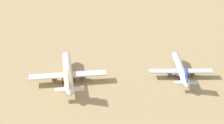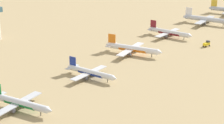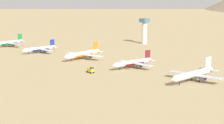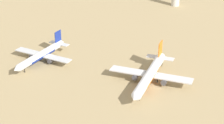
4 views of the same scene
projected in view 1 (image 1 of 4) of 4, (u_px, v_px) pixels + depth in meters
ground_plane at (63, 78)px, 166.79m from camera, size 1846.53×1846.53×0.00m
parked_jet_2 at (180, 69)px, 167.66m from camera, size 34.21×27.77×9.87m
parked_jet_3 at (68, 73)px, 163.26m from camera, size 40.23×32.94×11.65m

